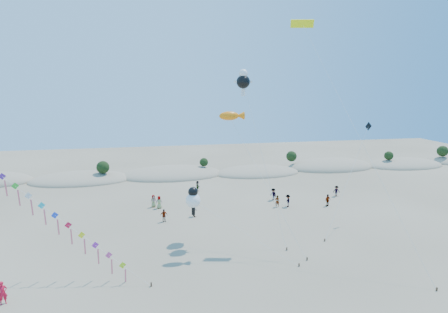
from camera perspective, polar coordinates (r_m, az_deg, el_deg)
dune_ridge at (r=70.17m, az=-7.05°, el=-2.78°), size 145.30×11.49×5.57m
fish_kite at (r=37.61m, az=1.24°, el=6.15°), size 7.60×5.94×13.97m
cartoon_kite_low at (r=40.18m, az=-4.71°, el=-6.41°), size 9.70×8.82×5.94m
cartoon_kite_high at (r=41.19m, az=2.96°, el=11.49°), size 4.20×7.08×18.25m
parafoil_kite at (r=42.98m, az=12.10°, el=18.68°), size 7.42×16.06×23.45m
dark_kite at (r=47.27m, az=19.78°, el=0.53°), size 8.94×6.72×12.10m
flyer_foreground at (r=34.82m, az=-30.68°, el=-17.45°), size 0.80×0.69×1.84m
beachgoers at (r=53.19m, az=2.99°, el=-6.34°), size 28.19×13.81×1.76m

